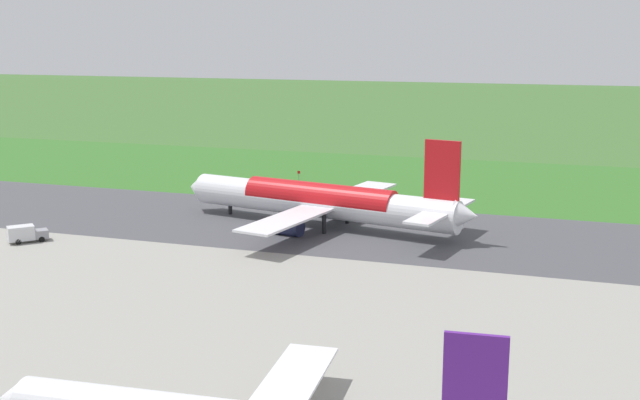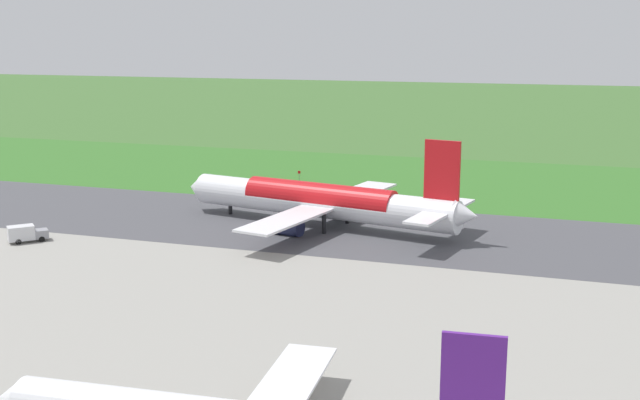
{
  "view_description": "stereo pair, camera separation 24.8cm",
  "coord_description": "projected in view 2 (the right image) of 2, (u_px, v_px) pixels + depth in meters",
  "views": [
    {
      "loc": [
        -42.74,
        121.51,
        31.41
      ],
      "look_at": [
        -3.0,
        0.0,
        4.5
      ],
      "focal_mm": 44.51,
      "sensor_mm": 36.0,
      "label": 1
    },
    {
      "loc": [
        -42.98,
        121.43,
        31.41
      ],
      "look_at": [
        -3.0,
        0.0,
        4.5
      ],
      "focal_mm": 44.51,
      "sensor_mm": 36.0,
      "label": 2
    }
  ],
  "objects": [
    {
      "name": "ground_plane",
      "position": [
        303.0,
        225.0,
        132.49
      ],
      "size": [
        800.0,
        800.0,
        0.0
      ],
      "primitive_type": "plane",
      "color": "#3D662D"
    },
    {
      "name": "airliner_main",
      "position": [
        322.0,
        201.0,
        130.49
      ],
      "size": [
        53.82,
        44.32,
        15.88
      ],
      "color": "white",
      "rests_on": "ground"
    },
    {
      "name": "grass_verge_foreground",
      "position": [
        364.0,
        184.0,
        168.74
      ],
      "size": [
        600.0,
        80.0,
        0.04
      ],
      "primitive_type": "cube",
      "color": "#346B27",
      "rests_on": "ground"
    },
    {
      "name": "runway_asphalt",
      "position": [
        303.0,
        225.0,
        132.48
      ],
      "size": [
        600.0,
        35.19,
        0.06
      ],
      "primitive_type": "cube",
      "color": "#47474C",
      "rests_on": "ground"
    },
    {
      "name": "traffic_cone_orange",
      "position": [
        274.0,
        179.0,
        172.38
      ],
      "size": [
        0.4,
        0.4,
        0.55
      ],
      "primitive_type": "cone",
      "color": "orange",
      "rests_on": "ground"
    },
    {
      "name": "service_truck_baggage",
      "position": [
        26.0,
        233.0,
        121.38
      ],
      "size": [
        5.66,
        5.73,
        2.65
      ],
      "color": "gray",
      "rests_on": "ground"
    },
    {
      "name": "no_stopping_sign",
      "position": [
        299.0,
        176.0,
        170.14
      ],
      "size": [
        0.6,
        0.1,
        2.53
      ],
      "color": "slate",
      "rests_on": "ground"
    }
  ]
}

